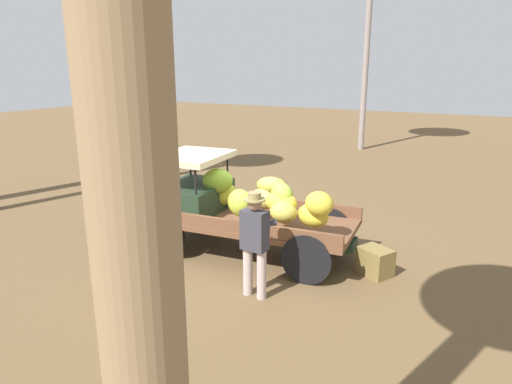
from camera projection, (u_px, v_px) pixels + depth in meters
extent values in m
plane|color=brown|center=(237.00, 251.00, 8.97)|extent=(60.00, 60.00, 0.00)
cube|color=#1F3221|center=(251.00, 230.00, 8.76)|extent=(4.02, 0.80, 0.16)
cylinder|color=black|center=(164.00, 235.00, 8.61)|extent=(0.87, 0.22, 0.86)
cylinder|color=black|center=(205.00, 211.00, 10.03)|extent=(0.87, 0.22, 0.86)
cylinder|color=black|center=(307.00, 259.00, 7.56)|extent=(0.87, 0.22, 0.86)
cylinder|color=black|center=(330.00, 228.00, 8.98)|extent=(0.87, 0.22, 0.86)
cube|color=brown|center=(273.00, 224.00, 8.54)|extent=(3.14, 1.99, 0.10)
cube|color=brown|center=(257.00, 230.00, 7.79)|extent=(2.99, 0.35, 0.22)
cube|color=brown|center=(287.00, 204.00, 9.21)|extent=(2.99, 0.35, 0.22)
cube|color=#1F3221|center=(194.00, 197.00, 9.09)|extent=(1.23, 1.61, 0.55)
cube|color=#1F3221|center=(156.00, 195.00, 9.44)|extent=(0.79, 1.12, 0.44)
cylinder|color=black|center=(155.00, 176.00, 8.54)|extent=(0.04, 0.04, 0.55)
cylinder|color=black|center=(190.00, 163.00, 9.68)|extent=(0.04, 0.04, 0.55)
cylinder|color=black|center=(196.00, 180.00, 8.21)|extent=(0.04, 0.04, 0.55)
cylinder|color=black|center=(227.00, 166.00, 9.35)|extent=(0.04, 0.04, 0.55)
cube|color=beige|center=(192.00, 157.00, 8.87)|extent=(1.35, 1.62, 0.12)
ellipsoid|color=#BAA84A|center=(263.00, 199.00, 8.54)|extent=(0.74, 0.66, 0.43)
ellipsoid|color=gold|center=(281.00, 203.00, 8.15)|extent=(0.61, 0.41, 0.43)
ellipsoid|color=#88B231|center=(218.00, 181.00, 8.87)|extent=(0.75, 0.72, 0.55)
ellipsoid|color=gold|center=(283.00, 212.00, 7.88)|extent=(0.53, 0.52, 0.43)
ellipsoid|color=gold|center=(319.00, 204.00, 7.50)|extent=(0.60, 0.56, 0.45)
ellipsoid|color=#B5C634|center=(224.00, 194.00, 9.15)|extent=(0.74, 0.74, 0.51)
ellipsoid|color=yellow|center=(313.00, 216.00, 7.79)|extent=(0.77, 0.73, 0.52)
ellipsoid|color=#A7C63E|center=(282.00, 195.00, 8.18)|extent=(0.63, 0.62, 0.48)
ellipsoid|color=#B7C438|center=(241.00, 203.00, 8.00)|extent=(0.75, 0.76, 0.58)
ellipsoid|color=gold|center=(272.00, 186.00, 8.92)|extent=(0.67, 0.61, 0.51)
cylinder|color=#BCA8A2|center=(248.00, 271.00, 7.20)|extent=(0.15, 0.15, 0.80)
cylinder|color=#BCA8A2|center=(262.00, 275.00, 7.06)|extent=(0.15, 0.15, 0.80)
cube|color=#393942|center=(255.00, 230.00, 6.94)|extent=(0.42, 0.28, 0.62)
cylinder|color=#393942|center=(253.00, 221.00, 7.05)|extent=(0.30, 0.39, 0.10)
cylinder|color=#393942|center=(264.00, 224.00, 6.94)|extent=(0.35, 0.36, 0.10)
sphere|color=#9B7959|center=(255.00, 204.00, 6.83)|extent=(0.22, 0.22, 0.22)
cylinder|color=#968450|center=(255.00, 199.00, 6.81)|extent=(0.34, 0.34, 0.02)
cylinder|color=#968450|center=(255.00, 196.00, 6.80)|extent=(0.20, 0.20, 0.10)
cube|color=olive|center=(375.00, 262.00, 7.92)|extent=(0.68, 0.62, 0.48)
cylinder|color=gray|center=(367.00, 51.00, 18.79)|extent=(0.24, 0.24, 8.16)
cylinder|color=#8E7250|center=(127.00, 122.00, 1.99)|extent=(0.43, 0.43, 6.59)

